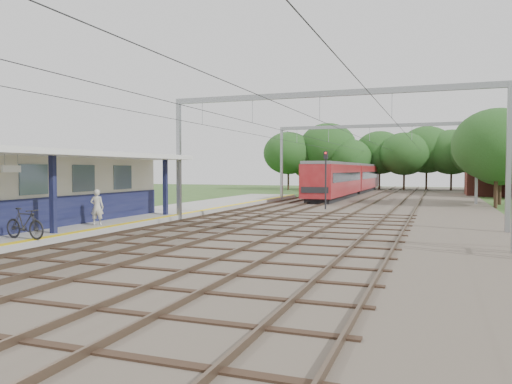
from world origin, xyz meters
The scene contains 14 objects.
ground centered at (0.00, 0.00, 0.00)m, with size 160.00×160.00×0.00m, color #2D4C1E.
ballast_bed centered at (4.00, 30.00, 0.05)m, with size 18.00×90.00×0.10m, color #473D33.
platform centered at (-7.50, 14.00, 0.17)m, with size 5.00×52.00×0.35m, color gray.
yellow_stripe centered at (-5.25, 14.00, 0.35)m, with size 0.45×52.00×0.01m, color yellow.
station_building centered at (-8.88, 7.00, 2.04)m, with size 3.41×18.00×3.40m.
canopy centered at (-7.77, 6.00, 3.64)m, with size 6.40×20.00×3.44m.
rail_tracks centered at (1.50, 30.00, 0.18)m, with size 11.80×88.00×0.15m.
catenary_system centered at (3.39, 25.28, 5.51)m, with size 17.22×88.00×7.00m.
tree_band centered at (3.84, 57.12, 4.92)m, with size 31.72×30.88×8.82m.
house_far centered at (16.00, 52.00, 3.23)m, with size 8.00×6.12×8.66m.
person centered at (-6.12, 9.08, 1.20)m, with size 0.62×0.41×1.70m, color beige.
bicycle centered at (-5.64, 4.21, 0.94)m, with size 0.56×1.97×1.18m, color black.
train centered at (-0.50, 46.59, 2.01)m, with size 2.73×33.96×3.60m.
signal_post centered at (1.35, 25.20, 2.68)m, with size 0.30×0.26×4.29m.
Camera 1 is at (8.96, -10.36, 2.97)m, focal length 35.00 mm.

